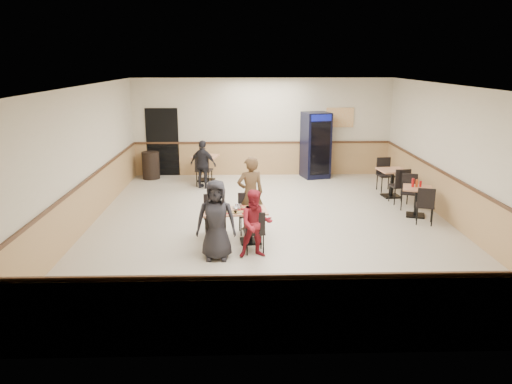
{
  "coord_description": "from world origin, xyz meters",
  "views": [
    {
      "loc": [
        -0.64,
        -10.43,
        3.52
      ],
      "look_at": [
        -0.35,
        -0.5,
        0.89
      ],
      "focal_mm": 35.0,
      "sensor_mm": 36.0,
      "label": 1
    }
  ],
  "objects_px": {
    "trash_bin": "(151,165)",
    "main_table": "(235,221)",
    "diner_woman_left": "(216,220)",
    "side_table_far": "(392,179)",
    "diner_man_opposite": "(250,194)",
    "pepsi_cooler": "(316,145)",
    "back_table": "(206,164)",
    "lone_diner": "(203,164)",
    "side_table_near": "(417,197)",
    "diner_woman_right": "(256,224)"
  },
  "relations": [
    {
      "from": "diner_woman_left",
      "to": "side_table_near",
      "type": "bearing_deg",
      "value": 30.61
    },
    {
      "from": "diner_woman_left",
      "to": "trash_bin",
      "type": "relative_size",
      "value": 1.79
    },
    {
      "from": "main_table",
      "to": "pepsi_cooler",
      "type": "relative_size",
      "value": 0.66
    },
    {
      "from": "lone_diner",
      "to": "back_table",
      "type": "xyz_separation_m",
      "value": [
        0.0,
        0.87,
        -0.17
      ]
    },
    {
      "from": "diner_woman_left",
      "to": "side_table_far",
      "type": "xyz_separation_m",
      "value": [
        4.43,
        4.13,
        -0.24
      ]
    },
    {
      "from": "diner_man_opposite",
      "to": "side_table_near",
      "type": "relative_size",
      "value": 1.95
    },
    {
      "from": "side_table_near",
      "to": "lone_diner",
      "type": "bearing_deg",
      "value": 151.47
    },
    {
      "from": "diner_woman_right",
      "to": "side_table_far",
      "type": "bearing_deg",
      "value": 39.94
    },
    {
      "from": "diner_woman_right",
      "to": "side_table_near",
      "type": "xyz_separation_m",
      "value": [
        3.79,
        2.36,
        -0.18
      ]
    },
    {
      "from": "diner_woman_left",
      "to": "trash_bin",
      "type": "bearing_deg",
      "value": 111.86
    },
    {
      "from": "main_table",
      "to": "trash_bin",
      "type": "distance_m",
      "value": 6.22
    },
    {
      "from": "side_table_far",
      "to": "pepsi_cooler",
      "type": "xyz_separation_m",
      "value": [
        -1.7,
        2.35,
        0.51
      ]
    },
    {
      "from": "back_table",
      "to": "trash_bin",
      "type": "distance_m",
      "value": 1.73
    },
    {
      "from": "diner_woman_right",
      "to": "main_table",
      "type": "bearing_deg",
      "value": 110.76
    },
    {
      "from": "pepsi_cooler",
      "to": "trash_bin",
      "type": "distance_m",
      "value": 5.07
    },
    {
      "from": "trash_bin",
      "to": "diner_woman_left",
      "type": "bearing_deg",
      "value": -70.31
    },
    {
      "from": "diner_woman_right",
      "to": "diner_man_opposite",
      "type": "relative_size",
      "value": 0.8
    },
    {
      "from": "trash_bin",
      "to": "back_table",
      "type": "bearing_deg",
      "value": -11.71
    },
    {
      "from": "side_table_near",
      "to": "side_table_far",
      "type": "bearing_deg",
      "value": 92.58
    },
    {
      "from": "side_table_near",
      "to": "back_table",
      "type": "xyz_separation_m",
      "value": [
        -5.12,
        3.65,
        0.05
      ]
    },
    {
      "from": "main_table",
      "to": "diner_woman_left",
      "type": "height_order",
      "value": "diner_woman_left"
    },
    {
      "from": "main_table",
      "to": "back_table",
      "type": "xyz_separation_m",
      "value": [
        -0.94,
        5.29,
        0.06
      ]
    },
    {
      "from": "back_table",
      "to": "pepsi_cooler",
      "type": "bearing_deg",
      "value": 6.7
    },
    {
      "from": "diner_woman_left",
      "to": "trash_bin",
      "type": "height_order",
      "value": "diner_woman_left"
    },
    {
      "from": "main_table",
      "to": "trash_bin",
      "type": "relative_size",
      "value": 1.6
    },
    {
      "from": "diner_man_opposite",
      "to": "main_table",
      "type": "bearing_deg",
      "value": 53.07
    },
    {
      "from": "diner_woman_left",
      "to": "trash_bin",
      "type": "distance_m",
      "value": 6.85
    },
    {
      "from": "side_table_far",
      "to": "pepsi_cooler",
      "type": "distance_m",
      "value": 2.94
    },
    {
      "from": "main_table",
      "to": "lone_diner",
      "type": "distance_m",
      "value": 4.52
    },
    {
      "from": "diner_woman_left",
      "to": "diner_man_opposite",
      "type": "relative_size",
      "value": 0.93
    },
    {
      "from": "lone_diner",
      "to": "diner_woman_left",
      "type": "bearing_deg",
      "value": 121.68
    },
    {
      "from": "main_table",
      "to": "diner_woman_left",
      "type": "distance_m",
      "value": 0.91
    },
    {
      "from": "side_table_far",
      "to": "pepsi_cooler",
      "type": "relative_size",
      "value": 0.39
    },
    {
      "from": "diner_woman_left",
      "to": "pepsi_cooler",
      "type": "distance_m",
      "value": 7.04
    },
    {
      "from": "lone_diner",
      "to": "diner_woman_right",
      "type": "bearing_deg",
      "value": 129.45
    },
    {
      "from": "diner_woman_right",
      "to": "side_table_near",
      "type": "distance_m",
      "value": 4.47
    },
    {
      "from": "diner_man_opposite",
      "to": "side_table_far",
      "type": "relative_size",
      "value": 2.06
    },
    {
      "from": "diner_man_opposite",
      "to": "pepsi_cooler",
      "type": "bearing_deg",
      "value": -128.15
    },
    {
      "from": "back_table",
      "to": "diner_woman_left",
      "type": "bearing_deg",
      "value": -84.22
    },
    {
      "from": "trash_bin",
      "to": "main_table",
      "type": "bearing_deg",
      "value": -65.01
    },
    {
      "from": "diner_woman_left",
      "to": "diner_woman_right",
      "type": "relative_size",
      "value": 1.16
    },
    {
      "from": "side_table_near",
      "to": "diner_man_opposite",
      "type": "bearing_deg",
      "value": -167.79
    },
    {
      "from": "diner_man_opposite",
      "to": "pepsi_cooler",
      "type": "relative_size",
      "value": 0.79
    },
    {
      "from": "main_table",
      "to": "side_table_near",
      "type": "height_order",
      "value": "side_table_near"
    },
    {
      "from": "diner_man_opposite",
      "to": "pepsi_cooler",
      "type": "height_order",
      "value": "pepsi_cooler"
    },
    {
      "from": "side_table_near",
      "to": "back_table",
      "type": "relative_size",
      "value": 0.95
    },
    {
      "from": "main_table",
      "to": "side_table_far",
      "type": "relative_size",
      "value": 1.71
    },
    {
      "from": "diner_woman_right",
      "to": "pepsi_cooler",
      "type": "relative_size",
      "value": 0.64
    },
    {
      "from": "lone_diner",
      "to": "pepsi_cooler",
      "type": "relative_size",
      "value": 0.68
    },
    {
      "from": "back_table",
      "to": "pepsi_cooler",
      "type": "xyz_separation_m",
      "value": [
        3.34,
        0.39,
        0.49
      ]
    }
  ]
}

